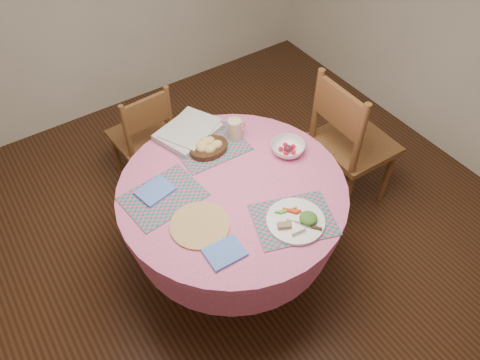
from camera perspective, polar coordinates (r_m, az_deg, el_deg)
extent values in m
plane|color=#331C0F|center=(3.09, -0.78, -10.29)|extent=(4.00, 4.00, 0.00)
cylinder|color=pink|center=(2.51, -0.95, -1.25)|extent=(1.24, 1.24, 0.04)
cone|color=pink|center=(2.64, -0.90, -3.71)|extent=(1.24, 1.24, 0.30)
cylinder|color=black|center=(2.91, -0.83, -7.95)|extent=(0.14, 0.14, 0.44)
cylinder|color=black|center=(3.07, -0.79, -9.99)|extent=(0.56, 0.56, 0.06)
cube|color=brown|center=(3.22, 13.76, 4.35)|extent=(0.46, 0.49, 0.04)
cylinder|color=brown|center=(3.41, 17.49, 0.52)|extent=(0.04, 0.04, 0.49)
cylinder|color=brown|center=(3.58, 13.15, 4.34)|extent=(0.04, 0.04, 0.49)
cylinder|color=brown|center=(3.20, 12.92, -2.08)|extent=(0.04, 0.04, 0.49)
cylinder|color=brown|center=(3.38, 8.55, 2.11)|extent=(0.04, 0.04, 0.49)
cylinder|color=brown|center=(2.82, 14.31, 4.61)|extent=(0.04, 0.04, 0.54)
cylinder|color=brown|center=(3.03, 9.30, 8.87)|extent=(0.04, 0.04, 0.54)
cube|color=brown|center=(2.85, 12.06, 8.48)|extent=(0.04, 0.39, 0.26)
cube|color=brown|center=(3.39, -11.95, 5.34)|extent=(0.41, 0.40, 0.04)
cylinder|color=brown|center=(3.67, -10.47, 5.28)|extent=(0.04, 0.04, 0.40)
cylinder|color=brown|center=(3.59, -14.83, 3.13)|extent=(0.04, 0.04, 0.40)
cylinder|color=brown|center=(3.47, -7.97, 2.71)|extent=(0.04, 0.04, 0.40)
cylinder|color=brown|center=(3.38, -12.52, 0.36)|extent=(0.04, 0.04, 0.40)
cylinder|color=brown|center=(3.18, -8.58, 7.95)|extent=(0.04, 0.04, 0.44)
cylinder|color=brown|center=(3.09, -13.61, 5.54)|extent=(0.04, 0.04, 0.44)
cube|color=brown|center=(3.08, -11.29, 8.03)|extent=(0.32, 0.05, 0.21)
cube|color=#136D69|center=(2.36, 6.56, -4.83)|extent=(0.48, 0.41, 0.01)
cube|color=#136D69|center=(2.48, -9.34, -2.02)|extent=(0.43, 0.34, 0.01)
cube|color=#136D69|center=(2.72, -3.56, 4.10)|extent=(0.41, 0.32, 0.01)
cylinder|color=#A66D48|center=(2.33, -4.91, -5.51)|extent=(0.30, 0.30, 0.01)
cube|color=#5172D0|center=(2.23, -1.87, -8.82)|extent=(0.18, 0.15, 0.01)
cube|color=#5172D0|center=(2.50, -10.30, -1.32)|extent=(0.21, 0.17, 0.01)
cylinder|color=white|center=(2.35, 6.79, -4.96)|extent=(0.29, 0.29, 0.01)
ellipsoid|color=#23531C|center=(2.35, 8.13, -4.09)|extent=(0.12, 0.12, 0.04)
cylinder|color=#FFE9CC|center=(2.30, 7.65, -5.83)|extent=(0.10, 0.10, 0.02)
cube|color=brown|center=(2.29, 6.10, -5.98)|extent=(0.07, 0.06, 0.02)
cube|color=silver|center=(2.34, 7.65, -5.05)|extent=(0.10, 0.13, 0.00)
cylinder|color=black|center=(2.68, -3.81, 3.88)|extent=(0.23, 0.23, 0.03)
ellipsoid|color=tan|center=(2.64, -4.58, 4.10)|extent=(0.07, 0.06, 0.05)
ellipsoid|color=tan|center=(2.68, -3.81, 4.96)|extent=(0.07, 0.06, 0.05)
ellipsoid|color=tan|center=(2.66, -2.88, 4.52)|extent=(0.07, 0.06, 0.05)
ellipsoid|color=tan|center=(2.63, -3.69, 3.99)|extent=(0.07, 0.06, 0.05)
ellipsoid|color=tan|center=(2.68, -4.29, 4.91)|extent=(0.07, 0.06, 0.05)
ellipsoid|color=tan|center=(2.66, -4.77, 4.45)|extent=(0.07, 0.06, 0.05)
cylinder|color=#C9B38A|center=(2.73, -0.67, 6.22)|extent=(0.08, 0.08, 0.12)
torus|color=#C9B38A|center=(2.75, 0.08, 6.55)|extent=(0.07, 0.01, 0.07)
imported|color=white|center=(2.68, 5.84, 3.87)|extent=(0.23, 0.23, 0.06)
sphere|color=red|center=(2.70, 6.50, 4.09)|extent=(0.03, 0.03, 0.03)
sphere|color=red|center=(2.71, 5.54, 4.32)|extent=(0.03, 0.03, 0.03)
sphere|color=red|center=(2.68, 4.98, 3.79)|extent=(0.03, 0.03, 0.03)
sphere|color=red|center=(2.65, 5.59, 3.21)|extent=(0.03, 0.03, 0.03)
sphere|color=red|center=(2.67, 6.54, 3.40)|extent=(0.03, 0.03, 0.03)
sphere|color=#49152B|center=(2.68, 5.84, 3.81)|extent=(0.05, 0.05, 0.05)
cube|color=silver|center=(2.79, -6.35, 5.85)|extent=(0.41, 0.36, 0.03)
cube|color=silver|center=(2.79, -6.02, 6.34)|extent=(0.40, 0.37, 0.01)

